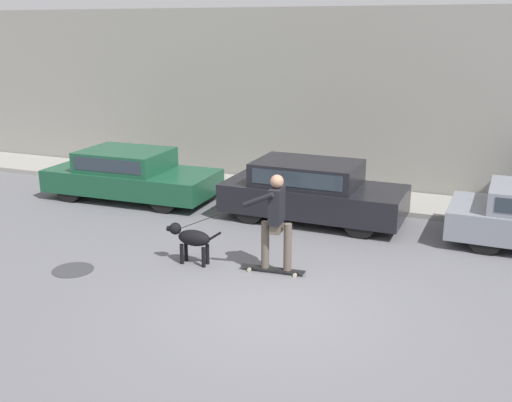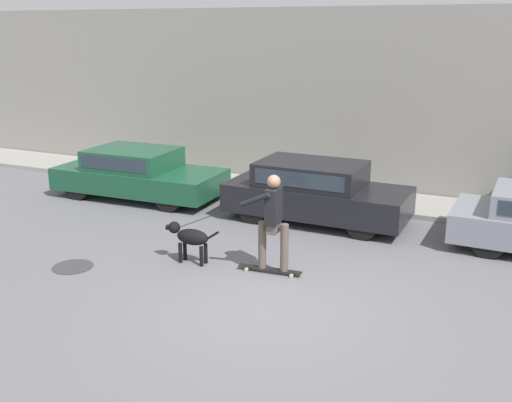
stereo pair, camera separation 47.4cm
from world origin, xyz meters
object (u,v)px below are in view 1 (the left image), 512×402
Objects in this scene: dog at (191,238)px; parked_car_0 at (131,175)px; skateboarder at (276,218)px; parked_car_1 at (312,192)px.

parked_car_0 is at bearing -44.19° from dog.
dog is 0.45× the size of skateboarder.
dog is (3.40, -3.23, -0.11)m from parked_car_0.
skateboarder reaches higher than parked_car_1.
dog is 1.65m from skateboarder.
dog is at bearing -45.11° from parked_car_0.
parked_car_1 is 3.47m from dog.
skateboarder reaches higher than dog.
parked_car_1 is 1.64× the size of skateboarder.
skateboarder is (0.30, -3.08, 0.36)m from parked_car_1.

